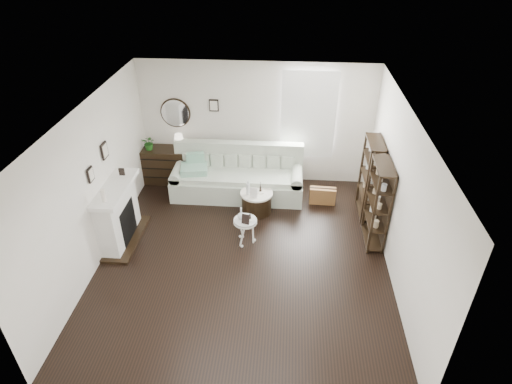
# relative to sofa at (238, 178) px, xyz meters

# --- Properties ---
(room) EXTENTS (5.50, 5.50, 5.50)m
(room) POSITION_rel_sofa_xyz_m (1.08, 0.61, 1.24)
(room) COLOR black
(room) RESTS_ON ground
(fireplace) EXTENTS (0.50, 1.40, 1.84)m
(fireplace) POSITION_rel_sofa_xyz_m (-1.97, -1.79, 0.18)
(fireplace) COLOR white
(fireplace) RESTS_ON ground
(shelf_unit_far) EXTENTS (0.30, 0.80, 1.60)m
(shelf_unit_far) POSITION_rel_sofa_xyz_m (2.68, -0.54, 0.45)
(shelf_unit_far) COLOR black
(shelf_unit_far) RESTS_ON ground
(shelf_unit_near) EXTENTS (0.30, 0.80, 1.60)m
(shelf_unit_near) POSITION_rel_sofa_xyz_m (2.68, -1.44, 0.45)
(shelf_unit_near) COLOR black
(shelf_unit_near) RESTS_ON ground
(sofa) EXTENTS (2.77, 0.96, 1.08)m
(sofa) POSITION_rel_sofa_xyz_m (0.00, 0.00, 0.00)
(sofa) COLOR #B8C3AE
(sofa) RESTS_ON ground
(quilt) EXTENTS (0.62, 0.54, 0.14)m
(quilt) POSITION_rel_sofa_xyz_m (-0.91, -0.14, 0.27)
(quilt) COLOR #227F63
(quilt) RESTS_ON sofa
(suitcase) EXTENTS (0.55, 0.21, 0.36)m
(suitcase) POSITION_rel_sofa_xyz_m (1.82, -0.27, -0.18)
(suitcase) COLOR brown
(suitcase) RESTS_ON ground
(dresser) EXTENTS (1.20, 0.52, 0.80)m
(dresser) POSITION_rel_sofa_xyz_m (-1.67, 0.38, 0.05)
(dresser) COLOR black
(dresser) RESTS_ON ground
(table_lamp) EXTENTS (0.26, 0.26, 0.37)m
(table_lamp) POSITION_rel_sofa_xyz_m (-1.31, 0.38, 0.63)
(table_lamp) COLOR white
(table_lamp) RESTS_ON dresser
(potted_plant) EXTENTS (0.33, 0.29, 0.33)m
(potted_plant) POSITION_rel_sofa_xyz_m (-1.97, 0.33, 0.61)
(potted_plant) COLOR #22611B
(potted_plant) RESTS_ON dresser
(drum_table) EXTENTS (0.66, 0.66, 0.46)m
(drum_table) POSITION_rel_sofa_xyz_m (0.46, -0.69, -0.13)
(drum_table) COLOR black
(drum_table) RESTS_ON ground
(pedestal_table) EXTENTS (0.43, 0.43, 0.52)m
(pedestal_table) POSITION_rel_sofa_xyz_m (0.33, -1.70, 0.12)
(pedestal_table) COLOR white
(pedestal_table) RESTS_ON ground
(eiffel_drum) EXTENTS (0.12, 0.12, 0.19)m
(eiffel_drum) POSITION_rel_sofa_xyz_m (0.53, -0.64, 0.20)
(eiffel_drum) COLOR black
(eiffel_drum) RESTS_ON drum_table
(bottle_drum) EXTENTS (0.07, 0.07, 0.31)m
(bottle_drum) POSITION_rel_sofa_xyz_m (0.30, -0.76, 0.25)
(bottle_drum) COLOR silver
(bottle_drum) RESTS_ON drum_table
(card_frame_drum) EXTENTS (0.16, 0.08, 0.20)m
(card_frame_drum) POSITION_rel_sofa_xyz_m (0.41, -0.85, 0.20)
(card_frame_drum) COLOR silver
(card_frame_drum) RESTS_ON drum_table
(eiffel_ped) EXTENTS (0.12, 0.12, 0.17)m
(eiffel_ped) POSITION_rel_sofa_xyz_m (0.42, -1.67, 0.25)
(eiffel_ped) COLOR black
(eiffel_ped) RESTS_ON pedestal_table
(flask_ped) EXTENTS (0.13, 0.13, 0.24)m
(flask_ped) POSITION_rel_sofa_xyz_m (0.26, -1.68, 0.28)
(flask_ped) COLOR silver
(flask_ped) RESTS_ON pedestal_table
(card_frame_ped) EXTENTS (0.15, 0.09, 0.19)m
(card_frame_ped) POSITION_rel_sofa_xyz_m (0.35, -1.81, 0.25)
(card_frame_ped) COLOR black
(card_frame_ped) RESTS_ON pedestal_table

